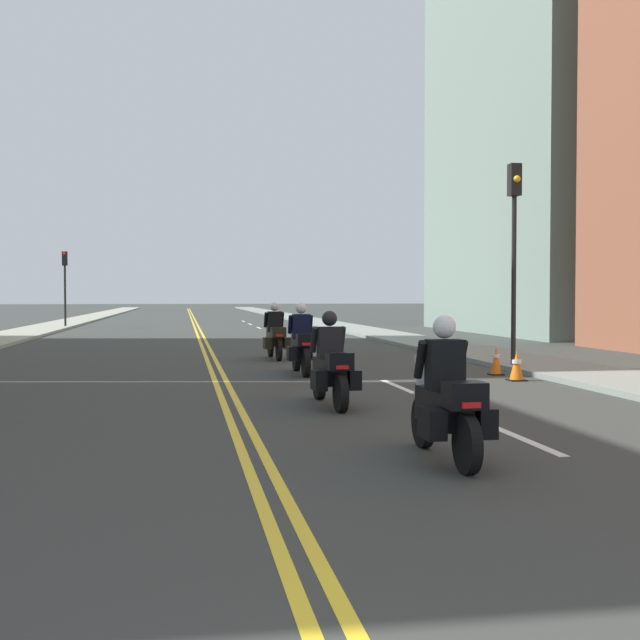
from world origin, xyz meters
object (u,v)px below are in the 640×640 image
motorcycle_3 (275,336)px  traffic_light_near (514,229)px  motorcycle_1 (331,368)px  traffic_cone_2 (517,366)px  motorcycle_2 (302,346)px  traffic_cone_1 (496,360)px  motorcycle_0 (447,403)px  traffic_light_far (65,275)px

motorcycle_3 → traffic_light_near: 7.44m
motorcycle_1 → traffic_cone_2: bearing=32.6°
motorcycle_2 → traffic_cone_1: 4.54m
motorcycle_3 → motorcycle_0: bearing=-91.6°
motorcycle_0 → traffic_light_far: size_ratio=0.49×
motorcycle_0 → motorcycle_1: motorcycle_0 is taller
motorcycle_1 → traffic_light_near: traffic_light_near is taller
traffic_cone_2 → traffic_light_far: bearing=113.9°
motorcycle_0 → traffic_light_far: bearing=103.3°
traffic_cone_1 → traffic_light_far: 32.87m
motorcycle_3 → traffic_cone_1: motorcycle_3 is taller
motorcycle_0 → traffic_light_near: (5.32, 10.50, 2.86)m
motorcycle_3 → traffic_light_near: size_ratio=0.42×
motorcycle_2 → traffic_cone_1: motorcycle_2 is taller
traffic_cone_2 → traffic_light_far: 34.00m
motorcycle_2 → motorcycle_1: bearing=-93.1°
traffic_cone_2 → traffic_light_far: (-13.72, 30.99, 2.72)m
motorcycle_0 → traffic_cone_1: size_ratio=3.04×
traffic_cone_1 → traffic_light_far: bearing=114.9°
motorcycle_0 → motorcycle_2: (-0.14, 10.01, 0.01)m
motorcycle_1 → traffic_light_near: (5.78, 5.94, 2.88)m
motorcycle_3 → traffic_cone_2: motorcycle_3 is taller
traffic_cone_1 → traffic_cone_2: 1.27m
traffic_cone_2 → traffic_light_far: traffic_light_far is taller
motorcycle_0 → traffic_cone_1: 10.08m
motorcycle_3 → traffic_light_near: traffic_light_near is taller
motorcycle_2 → traffic_cone_2: motorcycle_2 is taller
motorcycle_2 → traffic_light_near: size_ratio=0.44×
traffic_light_far → traffic_cone_1: bearing=-65.1°
motorcycle_0 → traffic_cone_2: motorcycle_0 is taller
traffic_light_far → motorcycle_0: bearing=-76.3°
motorcycle_0 → traffic_cone_1: bearing=64.4°
motorcycle_0 → motorcycle_1: 4.58m
motorcycle_3 → traffic_cone_1: bearing=-52.7°
motorcycle_3 → traffic_cone_1: (4.54, -5.42, -0.33)m
motorcycle_3 → motorcycle_2: bearing=-91.3°
motorcycle_2 → traffic_light_near: (5.46, 0.49, 2.85)m
motorcycle_2 → traffic_light_near: traffic_light_near is taller
motorcycle_1 → traffic_light_far: 35.52m
motorcycle_1 → motorcycle_3: size_ratio=1.04×
motorcycle_0 → motorcycle_2: motorcycle_2 is taller
traffic_cone_1 → traffic_cone_2: (-0.05, -1.27, -0.02)m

